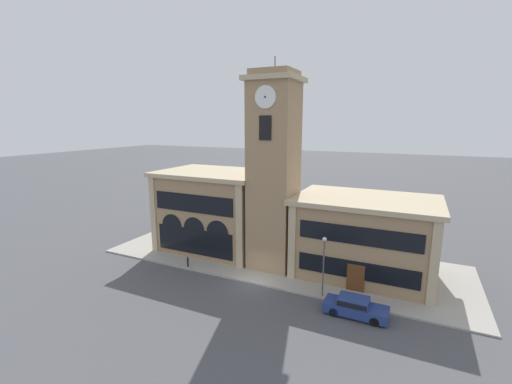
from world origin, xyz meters
TOP-DOWN VIEW (x-y plane):
  - ground_plane at (0.00, 0.00)m, footprint 300.00×300.00m
  - sidewalk_kerb at (0.00, 6.44)m, footprint 37.84×12.88m
  - clock_tower at (-0.00, 4.62)m, footprint 4.92×4.92m
  - town_hall_left_wing at (-8.25, 6.66)m, footprint 12.38×9.07m
  - town_hall_right_wing at (8.67, 6.67)m, footprint 13.21×9.07m
  - parked_car_near at (9.28, -1.30)m, footprint 4.81×1.89m
  - street_lamp at (6.30, 0.41)m, footprint 0.36×0.36m
  - bollard at (-7.66, 0.41)m, footprint 0.18×0.18m

SIDE VIEW (x-z plane):
  - ground_plane at x=0.00m, z-range 0.00..0.00m
  - sidewalk_kerb at x=0.00m, z-range 0.00..0.15m
  - bollard at x=-7.66m, z-range 0.14..1.20m
  - parked_car_near at x=9.28m, z-range 0.04..1.49m
  - street_lamp at x=6.30m, z-range 1.01..6.24m
  - town_hall_right_wing at x=8.67m, z-range 0.03..7.69m
  - town_hall_left_wing at x=-8.25m, z-range 0.03..9.20m
  - clock_tower at x=0.00m, z-range -0.55..20.05m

